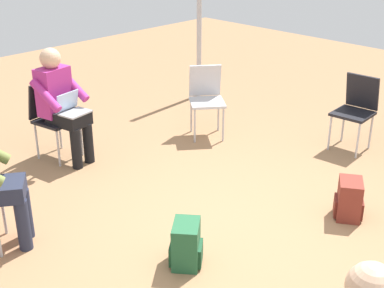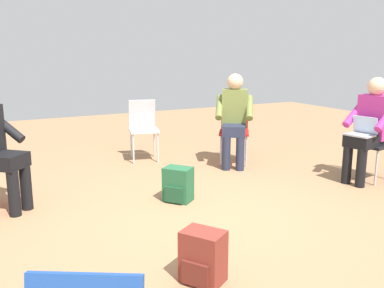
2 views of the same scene
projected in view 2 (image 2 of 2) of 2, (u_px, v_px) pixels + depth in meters
ground_plane at (203, 221)px, 3.93m from camera, size 14.00×14.00×0.00m
chair_east at (143, 125)px, 6.10m from camera, size 0.52×0.49×0.85m
chair_southeast at (234, 127)px, 5.94m from camera, size 0.58×0.57×0.85m
chair_south at (376, 139)px, 5.16m from camera, size 0.47×0.50×0.85m
person_with_laptop at (370, 124)px, 5.01m from camera, size 0.55×0.57×1.24m
person_in_olive at (234, 115)px, 5.74m from camera, size 0.63×0.63×1.24m
backpack_near_laptop_user at (178, 186)px, 4.44m from camera, size 0.34×0.33×0.36m
backpack_by_empty_chair at (203, 259)px, 2.89m from camera, size 0.34×0.32×0.36m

